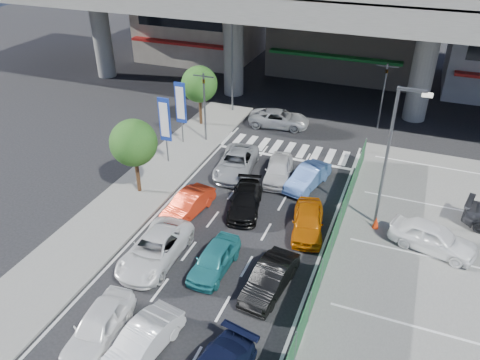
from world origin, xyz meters
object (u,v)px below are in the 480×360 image
at_px(tree_near, 134,143).
at_px(street_lamp_right, 392,148).
at_px(traffic_light_right, 385,80).
at_px(sedan_white_mid_left, 155,249).
at_px(traffic_cone, 376,222).
at_px(traffic_light_left, 204,91).
at_px(hatch_white_back_mid, 142,342).
at_px(van_white_back_left, 99,326).
at_px(taxi_orange_left, 188,204).
at_px(sedan_black_mid, 245,201).
at_px(taxi_orange_right, 308,221).
at_px(sedan_white_front_mid, 279,170).
at_px(crossing_wagon_silver, 279,119).
at_px(kei_truck_front_right, 308,177).
at_px(signboard_near, 165,122).
at_px(signboard_far, 181,105).
at_px(tree_far, 199,84).
at_px(hatch_black_mid_right, 270,279).
at_px(parked_sedan_white, 433,237).
at_px(taxi_teal_mid, 214,259).
at_px(street_lamp_left, 234,56).
at_px(wagon_silver_front_left, 236,163).

bearing_deg(tree_near, street_lamp_right, 8.03).
relative_size(traffic_light_right, sedan_white_mid_left, 1.05).
bearing_deg(traffic_cone, traffic_light_left, 153.94).
xyz_separation_m(hatch_white_back_mid, sedan_white_mid_left, (-2.39, 5.13, 0.03)).
bearing_deg(van_white_back_left, traffic_cone, 45.37).
distance_m(street_lamp_right, sedan_white_mid_left, 12.98).
height_order(taxi_orange_left, sedan_black_mid, taxi_orange_left).
relative_size(sedan_black_mid, taxi_orange_right, 1.04).
bearing_deg(sedan_white_front_mid, crossing_wagon_silver, 97.35).
bearing_deg(kei_truck_front_right, sedan_black_mid, -110.94).
relative_size(crossing_wagon_silver, traffic_cone, 6.73).
xyz_separation_m(hatch_white_back_mid, crossing_wagon_silver, (-1.46, 22.83, 0.00)).
height_order(signboard_near, signboard_far, same).
relative_size(tree_far, hatch_black_mid_right, 1.19).
relative_size(taxi_orange_left, sedan_white_front_mid, 0.96).
height_order(hatch_white_back_mid, traffic_cone, hatch_white_back_mid).
height_order(traffic_light_left, street_lamp_right, street_lamp_right).
distance_m(street_lamp_right, taxi_orange_left, 11.50).
xyz_separation_m(traffic_light_right, kei_truck_front_right, (-3.02, -10.55, -3.28)).
distance_m(street_lamp_right, taxi_orange_right, 5.79).
bearing_deg(tree_near, sedan_black_mid, 5.04).
bearing_deg(kei_truck_front_right, sedan_white_mid_left, -104.62).
height_order(street_lamp_right, sedan_white_front_mid, street_lamp_right).
bearing_deg(sedan_black_mid, van_white_back_left, -114.79).
bearing_deg(parked_sedan_white, crossing_wagon_silver, 58.85).
bearing_deg(taxi_orange_left, sedan_white_front_mid, 65.14).
bearing_deg(signboard_far, signboard_near, -82.41).
bearing_deg(taxi_teal_mid, taxi_orange_right, 54.68).
relative_size(traffic_light_right, taxi_orange_right, 1.28).
height_order(traffic_light_left, street_lamp_left, street_lamp_left).
relative_size(signboard_near, kei_truck_front_right, 1.18).
distance_m(street_lamp_left, van_white_back_left, 24.91).
bearing_deg(sedan_white_front_mid, taxi_orange_right, -66.21).
bearing_deg(hatch_white_back_mid, hatch_black_mid_right, 64.84).
height_order(traffic_light_left, tree_near, traffic_light_left).
relative_size(street_lamp_right, hatch_black_mid_right, 1.99).
bearing_deg(parked_sedan_white, hatch_white_back_mid, 150.30).
relative_size(traffic_light_right, taxi_orange_left, 1.33).
bearing_deg(tree_near, street_lamp_left, 87.24).
bearing_deg(traffic_cone, kei_truck_front_right, 147.37).
bearing_deg(sedan_white_mid_left, taxi_orange_left, 92.99).
bearing_deg(traffic_light_right, traffic_cone, -83.28).
bearing_deg(hatch_black_mid_right, signboard_far, 138.29).
height_order(street_lamp_right, kei_truck_front_right, street_lamp_right).
bearing_deg(signboard_near, traffic_cone, -9.90).
height_order(sedan_white_front_mid, traffic_cone, sedan_white_front_mid).
height_order(wagon_silver_front_left, sedan_white_front_mid, sedan_white_front_mid).
distance_m(crossing_wagon_silver, traffic_cone, 14.20).
relative_size(sedan_white_front_mid, crossing_wagon_silver, 0.85).
relative_size(taxi_teal_mid, parked_sedan_white, 0.88).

